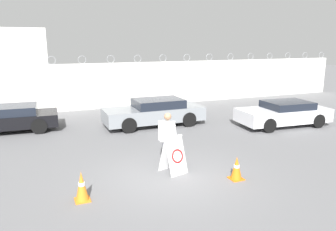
# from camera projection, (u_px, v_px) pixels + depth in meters

# --- Properties ---
(ground_plane) EXTENTS (90.00, 90.00, 0.00)m
(ground_plane) POSITION_uv_depth(u_px,v_px,m) (169.00, 177.00, 9.80)
(ground_plane) COLOR slate
(perimeter_wall) EXTENTS (36.00, 0.30, 3.17)m
(perimeter_wall) POSITION_uv_depth(u_px,v_px,m) (98.00, 86.00, 19.56)
(perimeter_wall) COLOR silver
(perimeter_wall) RESTS_ON ground_plane
(barricade_sign) EXTENTS (0.80, 0.84, 1.16)m
(barricade_sign) POSITION_uv_depth(u_px,v_px,m) (174.00, 155.00, 10.00)
(barricade_sign) COLOR white
(barricade_sign) RESTS_ON ground_plane
(security_guard) EXTENTS (0.55, 0.64, 1.78)m
(security_guard) POSITION_uv_depth(u_px,v_px,m) (168.00, 137.00, 10.36)
(security_guard) COLOR #232838
(security_guard) RESTS_ON ground_plane
(traffic_cone_near) EXTENTS (0.38, 0.38, 0.78)m
(traffic_cone_near) POSITION_uv_depth(u_px,v_px,m) (82.00, 186.00, 8.25)
(traffic_cone_near) COLOR orange
(traffic_cone_near) RESTS_ON ground_plane
(traffic_cone_mid) EXTENTS (0.39, 0.39, 0.69)m
(traffic_cone_mid) POSITION_uv_depth(u_px,v_px,m) (237.00, 168.00, 9.56)
(traffic_cone_mid) COLOR orange
(traffic_cone_mid) RESTS_ON ground_plane
(parked_car_front_coupe) EXTENTS (4.30, 2.08, 1.16)m
(parked_car_front_coupe) POSITION_uv_depth(u_px,v_px,m) (9.00, 118.00, 14.64)
(parked_car_front_coupe) COLOR black
(parked_car_front_coupe) RESTS_ON ground_plane
(parked_car_rear_sedan) EXTENTS (4.75, 1.90, 1.28)m
(parked_car_rear_sedan) POSITION_uv_depth(u_px,v_px,m) (155.00, 112.00, 15.70)
(parked_car_rear_sedan) COLOR black
(parked_car_rear_sedan) RESTS_ON ground_plane
(parked_car_far_side) EXTENTS (4.46, 2.15, 1.18)m
(parked_car_far_side) POSITION_uv_depth(u_px,v_px,m) (284.00, 113.00, 15.65)
(parked_car_far_side) COLOR black
(parked_car_far_side) RESTS_ON ground_plane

